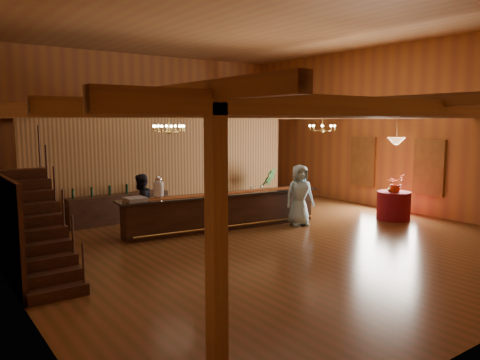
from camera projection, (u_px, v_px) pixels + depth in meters
floor at (246, 232)px, 12.69m from camera, size 14.00×14.00×0.00m
ceiling at (247, 23)px, 11.99m from camera, size 14.00×14.00×0.00m
wall_back at (138, 127)px, 17.98m from camera, size 12.00×0.10×5.50m
wall_right at (389, 128)px, 15.81m from camera, size 0.10×14.00×5.50m
beam_grid at (235, 112)px, 12.68m from camera, size 11.90×13.90×0.39m
support_posts at (258, 175)px, 12.08m from camera, size 9.20×10.20×3.20m
partition_wall at (169, 166)px, 15.02m from camera, size 9.00×0.18×3.10m
window_right_front at (429, 167)px, 14.64m from camera, size 0.12×1.05×1.75m
window_right_back at (363, 161)px, 16.74m from camera, size 0.12×1.05×1.75m
staircase at (37, 227)px, 8.81m from camera, size 1.00×2.80×2.00m
backroom_boxes at (149, 189)px, 16.88m from camera, size 4.10×0.60×1.10m
tasting_bar at (224, 211)px, 13.03m from camera, size 5.97×1.42×1.00m
beverage_dispenser at (159, 188)px, 12.08m from camera, size 0.26×0.26×0.60m
glass_rack_tray at (135, 199)px, 11.72m from camera, size 0.50×0.50×0.10m
raffle_drum at (298, 182)px, 14.12m from camera, size 0.34×0.24×0.30m
bar_bottle_0 at (217, 188)px, 12.99m from camera, size 0.07×0.07×0.30m
bar_bottle_1 at (219, 188)px, 13.01m from camera, size 0.07×0.07×0.30m
bar_bottle_2 at (225, 187)px, 13.10m from camera, size 0.07×0.07×0.30m
bar_bottle_3 at (227, 187)px, 13.14m from camera, size 0.07×0.07×0.30m
backbar_shelf at (119, 209)px, 13.78m from camera, size 3.03×0.55×0.85m
round_table at (394, 206)px, 14.22m from camera, size 1.00×1.00×0.86m
chandelier_left at (169, 128)px, 11.93m from camera, size 0.80×0.80×0.55m
chandelier_right at (322, 128)px, 14.56m from camera, size 0.80×0.80×0.57m
pendant_lamp at (396, 141)px, 13.97m from camera, size 0.52×0.52×0.90m
bartender at (214, 198)px, 13.80m from camera, size 0.54×0.36×1.48m
staff_second at (141, 204)px, 12.45m from camera, size 0.98×0.94×1.60m
guest at (300, 195)px, 13.41m from camera, size 0.98×0.79×1.75m
floor_plant at (267, 187)px, 16.32m from camera, size 0.83×0.70×1.38m
table_flowers at (396, 183)px, 14.03m from camera, size 0.54×0.48×0.55m
table_vase at (390, 187)px, 14.12m from camera, size 0.16×0.16×0.27m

